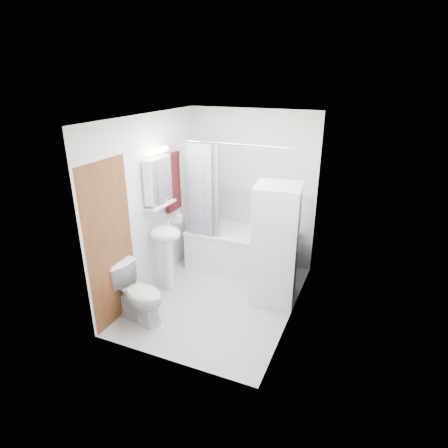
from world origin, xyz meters
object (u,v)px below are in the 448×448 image
at_px(sink, 166,244).
at_px(toilet, 138,294).
at_px(washer_dryer, 275,244).
at_px(bathtub, 242,249).

height_order(sink, toilet, sink).
bearing_deg(washer_dryer, bathtub, 130.52).
xyz_separation_m(bathtub, washer_dryer, (0.68, -0.61, 0.46)).
xyz_separation_m(washer_dryer, toilet, (-1.40, -1.10, -0.44)).
xyz_separation_m(sink, washer_dryer, (1.43, 0.35, 0.10)).
bearing_deg(washer_dryer, toilet, -149.34).
height_order(sink, washer_dryer, washer_dryer).
distance_m(washer_dryer, toilet, 1.83).
bearing_deg(toilet, bathtub, -11.31).
xyz_separation_m(bathtub, sink, (-0.75, -0.96, 0.36)).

